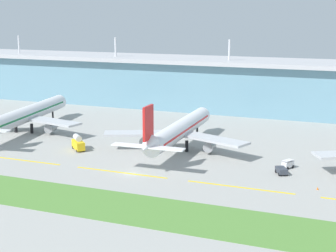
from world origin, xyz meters
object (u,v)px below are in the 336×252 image
airliner_middle (179,130)px  baggage_cart (288,164)px  pushback_tug (281,170)px  airliner_near (25,115)px  safety_cone_nose_front (318,188)px  fuel_truck (78,143)px

airliner_middle → baggage_cart: 37.73m
pushback_tug → baggage_cart: (0.70, 6.32, 0.16)m
airliner_near → safety_cone_nose_front: bearing=-13.8°
airliner_near → airliner_middle: 62.42m
airliner_middle → pushback_tug: bearing=-21.8°
airliner_middle → safety_cone_nose_front: 52.76m
pushback_tug → safety_cone_nose_front: 14.50m
fuel_truck → pushback_tug: (65.98, -1.72, -1.16)m
fuel_truck → pushback_tug: 66.02m
airliner_near → baggage_cart: size_ratio=17.14×
pushback_tug → safety_cone_nose_front: size_ratio=7.16×
safety_cone_nose_front → baggage_cart: bearing=122.3°
airliner_middle → airliner_near: bearing=177.3°
baggage_cart → safety_cone_nose_front: size_ratio=5.75×
pushback_tug → safety_cone_nose_front: pushback_tug is taller
airliner_near → fuel_truck: size_ratio=9.81×
pushback_tug → safety_cone_nose_front: bearing=-41.7°
safety_cone_nose_front → pushback_tug: bearing=138.3°
fuel_truck → baggage_cart: 66.85m
airliner_near → airliner_middle: size_ratio=1.10×
safety_cone_nose_front → fuel_truck: bearing=171.6°
airliner_near → pushback_tug: airliner_near is taller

